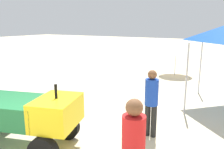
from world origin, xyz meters
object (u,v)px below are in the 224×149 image
Objects in this scene: utility_cart at (23,114)px; surfboard_pile at (4,96)px; beach_umbrella_left at (176,48)px; lifeguard_near_left at (151,99)px.

surfboard_pile is (-3.12, 1.65, -0.55)m from utility_cart.
lifeguard_near_left is at bearing -79.59° from beach_umbrella_left.
lifeguard_near_left is at bearing 2.47° from surfboard_pile.
utility_cart is 1.13× the size of surfboard_pile.
beach_umbrella_left is at bearing 100.41° from lifeguard_near_left.
surfboard_pile is at bearing 152.12° from utility_cart.
beach_umbrella_left is (-1.31, 7.13, 0.49)m from lifeguard_near_left.
beach_umbrella_left reaches higher than utility_cart.
lifeguard_near_left reaches higher than utility_cart.
lifeguard_near_left is 7.27m from beach_umbrella_left.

